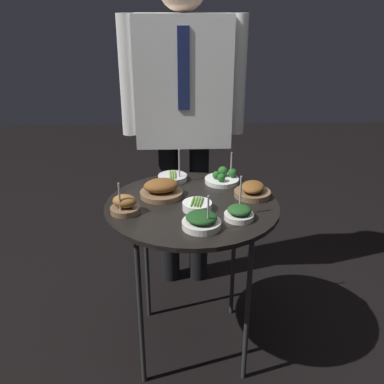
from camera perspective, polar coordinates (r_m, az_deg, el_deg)
ground_plane at (r=2.11m, az=0.00°, el=-19.47°), size 8.00×8.00×0.00m
serving_cart at (r=1.72m, az=0.00°, el=-3.05°), size 0.69×0.69×0.72m
bowl_roast_center at (r=1.76m, az=-4.12°, el=0.39°), size 0.18×0.18×0.07m
bowl_asparagus_front_right at (r=1.64m, az=0.69°, el=-1.83°), size 0.11×0.11×0.04m
bowl_spinach_front_left at (r=1.51m, az=1.28°, el=-3.90°), size 0.14×0.14×0.14m
bowl_asparagus_back_left at (r=1.92m, az=-2.60°, el=1.97°), size 0.13×0.13×0.15m
bowl_broccoli_front_center at (r=1.90m, az=4.12°, el=1.88°), size 0.15×0.15×0.14m
bowl_roast_mid_right at (r=1.77m, az=8.06°, el=0.18°), size 0.15×0.15×0.06m
bowl_spinach_near_rim at (r=1.58m, az=6.30°, el=-2.78°), size 0.11×0.11×0.16m
bowl_roast_far_rim at (r=1.64m, az=-8.95°, el=-1.73°), size 0.11×0.11×0.13m
waiter_figure at (r=2.11m, az=-1.18°, el=12.46°), size 0.60×0.23×1.63m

